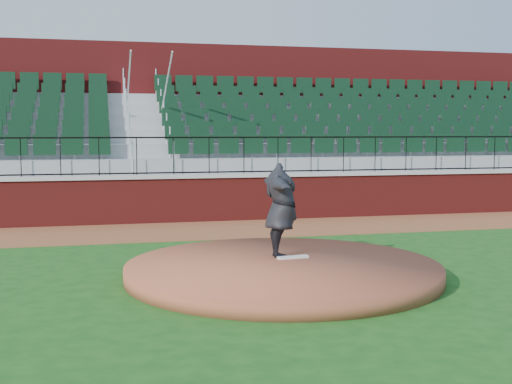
# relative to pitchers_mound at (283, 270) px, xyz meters

# --- Properties ---
(ground) EXTENTS (90.00, 90.00, 0.00)m
(ground) POSITION_rel_pitchers_mound_xyz_m (-0.04, 0.26, -0.12)
(ground) COLOR #184A15
(ground) RESTS_ON ground
(warning_track) EXTENTS (34.00, 3.20, 0.01)m
(warning_track) POSITION_rel_pitchers_mound_xyz_m (-0.04, 5.66, -0.12)
(warning_track) COLOR brown
(warning_track) RESTS_ON ground
(field_wall) EXTENTS (34.00, 0.35, 1.20)m
(field_wall) POSITION_rel_pitchers_mound_xyz_m (-0.04, 7.26, 0.47)
(field_wall) COLOR maroon
(field_wall) RESTS_ON ground
(wall_cap) EXTENTS (34.00, 0.45, 0.10)m
(wall_cap) POSITION_rel_pitchers_mound_xyz_m (-0.04, 7.26, 1.12)
(wall_cap) COLOR #B7B7B7
(wall_cap) RESTS_ON field_wall
(wall_railing) EXTENTS (34.00, 0.05, 1.00)m
(wall_railing) POSITION_rel_pitchers_mound_xyz_m (-0.04, 7.26, 1.67)
(wall_railing) COLOR black
(wall_railing) RESTS_ON wall_cap
(seating_stands) EXTENTS (34.00, 5.10, 4.60)m
(seating_stands) POSITION_rel_pitchers_mound_xyz_m (-0.04, 9.99, 2.18)
(seating_stands) COLOR gray
(seating_stands) RESTS_ON ground
(concourse_wall) EXTENTS (34.00, 0.50, 5.50)m
(concourse_wall) POSITION_rel_pitchers_mound_xyz_m (-0.04, 12.79, 2.62)
(concourse_wall) COLOR maroon
(concourse_wall) RESTS_ON ground
(pitchers_mound) EXTENTS (5.32, 5.32, 0.25)m
(pitchers_mound) POSITION_rel_pitchers_mound_xyz_m (0.00, 0.00, 0.00)
(pitchers_mound) COLOR brown
(pitchers_mound) RESTS_ON ground
(pitching_rubber) EXTENTS (0.57, 0.21, 0.04)m
(pitching_rubber) POSITION_rel_pitchers_mound_xyz_m (0.29, 0.36, 0.14)
(pitching_rubber) COLOR white
(pitching_rubber) RESTS_ON pitchers_mound
(pitcher) EXTENTS (0.74, 2.10, 1.67)m
(pitcher) POSITION_rel_pitchers_mound_xyz_m (0.11, 0.54, 0.96)
(pitcher) COLOR black
(pitcher) RESTS_ON pitchers_mound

